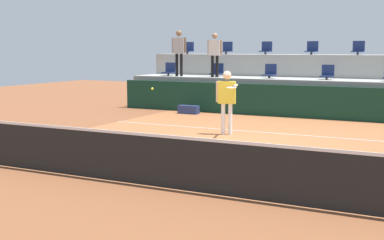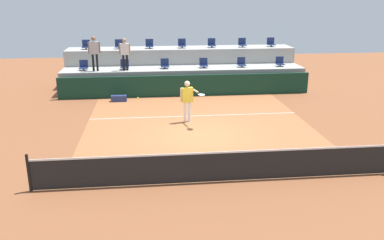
{
  "view_description": "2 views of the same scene",
  "coord_description": "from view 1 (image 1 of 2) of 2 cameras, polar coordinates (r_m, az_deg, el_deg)",
  "views": [
    {
      "loc": [
        5.15,
        -11.42,
        2.33
      ],
      "look_at": [
        0.16,
        -1.54,
        0.82
      ],
      "focal_mm": 49.11,
      "sensor_mm": 36.0,
      "label": 1
    },
    {
      "loc": [
        -1.92,
        -14.18,
        5.13
      ],
      "look_at": [
        -0.46,
        -0.87,
        0.87
      ],
      "focal_mm": 37.46,
      "sensor_mm": 36.0,
      "label": 2
    }
  ],
  "objects": [
    {
      "name": "stadium_chair_upper_center",
      "position": [
        21.08,
        12.9,
        7.52
      ],
      "size": [
        0.44,
        0.4,
        0.52
      ],
      "color": "#2D2D33",
      "rests_on": "seating_tier_upper"
    },
    {
      "name": "stadium_chair_lower_mid_left",
      "position": [
        19.68,
        8.47,
        5.15
      ],
      "size": [
        0.44,
        0.4,
        0.52
      ],
      "color": "#2D2D33",
      "rests_on": "seating_tier_lower"
    },
    {
      "name": "seating_tier_upper",
      "position": [
        21.2,
        12.73,
        4.11
      ],
      "size": [
        13.0,
        1.8,
        2.1
      ],
      "primitive_type": "cube",
      "color": "#9E9E99",
      "rests_on": "ground_plane"
    },
    {
      "name": "tennis_net",
      "position": [
        9.22,
        -7.82,
        -3.77
      ],
      "size": [
        10.48,
        0.08,
        1.07
      ],
      "color": "black",
      "rests_on": "ground_plane"
    },
    {
      "name": "tennis_ball",
      "position": [
        14.58,
        -4.34,
        3.42
      ],
      "size": [
        0.07,
        0.07,
        0.07
      ],
      "color": "#CCE033"
    },
    {
      "name": "stadium_chair_upper_left",
      "position": [
        22.23,
        3.79,
        7.7
      ],
      "size": [
        0.44,
        0.4,
        0.52
      ],
      "color": "#2D2D33",
      "rests_on": "seating_tier_upper"
    },
    {
      "name": "ground_plane",
      "position": [
        12.74,
        2.49,
        -2.78
      ],
      "size": [
        40.0,
        40.0,
        0.0
      ],
      "primitive_type": "plane",
      "color": "brown"
    },
    {
      "name": "seating_tier_lower",
      "position": [
        19.49,
        11.39,
        2.59
      ],
      "size": [
        13.0,
        1.8,
        1.25
      ],
      "primitive_type": "cube",
      "color": "#9E9E99",
      "rests_on": "ground_plane"
    },
    {
      "name": "stadium_chair_lower_left",
      "position": [
        20.45,
        2.76,
        5.32
      ],
      "size": [
        0.44,
        0.4,
        0.52
      ],
      "color": "#2D2D33",
      "rests_on": "seating_tier_lower"
    },
    {
      "name": "stadium_chair_upper_far_left",
      "position": [
        23.0,
        -0.41,
        7.72
      ],
      "size": [
        0.44,
        0.4,
        0.52
      ],
      "color": "#2D2D33",
      "rests_on": "seating_tier_upper"
    },
    {
      "name": "spectator_in_white",
      "position": [
        20.74,
        -1.42,
        7.8
      ],
      "size": [
        0.62,
        0.25,
        1.79
      ],
      "color": "black",
      "rests_on": "seating_tier_lower"
    },
    {
      "name": "stadium_chair_upper_mid_right",
      "position": [
        20.73,
        17.6,
        7.36
      ],
      "size": [
        0.44,
        0.4,
        0.52
      ],
      "color": "#2D2D33",
      "rests_on": "seating_tier_upper"
    },
    {
      "name": "court_service_line",
      "position": [
        14.93,
        6.29,
        -1.24
      ],
      "size": [
        9.0,
        0.06,
        0.0
      ],
      "primitive_type": "cube",
      "color": "silver",
      "rests_on": "ground_plane"
    },
    {
      "name": "stadium_chair_upper_mid_left",
      "position": [
        21.61,
        8.05,
        7.64
      ],
      "size": [
        0.44,
        0.4,
        0.52
      ],
      "color": "#2D2D33",
      "rests_on": "seating_tier_upper"
    },
    {
      "name": "sponsor_backboard",
      "position": [
        18.25,
        10.3,
        2.04
      ],
      "size": [
        13.0,
        0.16,
        1.1
      ],
      "primitive_type": "cube",
      "color": "#0F3323",
      "rests_on": "ground_plane"
    },
    {
      "name": "spectator_in_grey",
      "position": [
        20.05,
        2.49,
        7.53
      ],
      "size": [
        0.59,
        0.24,
        1.67
      ],
      "color": "black",
      "rests_on": "seating_tier_lower"
    },
    {
      "name": "court_inner_paint",
      "position": [
        13.65,
        4.22,
        -2.08
      ],
      "size": [
        9.0,
        10.0,
        0.01
      ],
      "primitive_type": "cube",
      "color": "#A36038",
      "rests_on": "ground_plane"
    },
    {
      "name": "tennis_player",
      "position": [
        14.2,
        3.82,
        2.64
      ],
      "size": [
        0.94,
        1.16,
        1.74
      ],
      "color": "white",
      "rests_on": "ground_plane"
    },
    {
      "name": "equipment_bag",
      "position": [
        18.89,
        -0.38,
        1.13
      ],
      "size": [
        0.76,
        0.28,
        0.3
      ],
      "primitive_type": "cube",
      "color": "navy",
      "rests_on": "ground_plane"
    },
    {
      "name": "stadium_chair_lower_mid_right",
      "position": [
        19.12,
        14.48,
        4.92
      ],
      "size": [
        0.44,
        0.4,
        0.52
      ],
      "color": "#2D2D33",
      "rests_on": "seating_tier_lower"
    },
    {
      "name": "stadium_chair_lower_far_left",
      "position": [
        21.41,
        -2.49,
        5.43
      ],
      "size": [
        0.44,
        0.4,
        0.52
      ],
      "color": "#2D2D33",
      "rests_on": "seating_tier_lower"
    }
  ]
}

